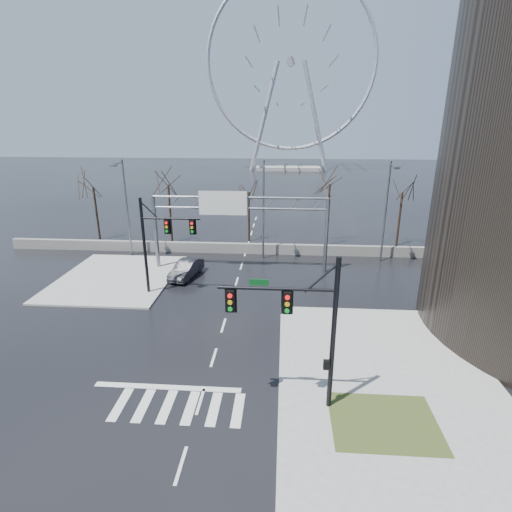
# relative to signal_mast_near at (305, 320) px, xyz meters

# --- Properties ---
(ground) EXTENTS (260.00, 260.00, 0.00)m
(ground) POSITION_rel_signal_mast_near_xyz_m (-5.14, 4.04, -4.87)
(ground) COLOR black
(ground) RESTS_ON ground
(sidewalk_near) EXTENTS (12.00, 12.00, 0.15)m
(sidewalk_near) POSITION_rel_signal_mast_near_xyz_m (4.86, -4.96, -4.80)
(sidewalk_near) COLOR gray
(sidewalk_near) RESTS_ON ground
(sidewalk_right_ext) EXTENTS (12.00, 10.00, 0.15)m
(sidewalk_right_ext) POSITION_rel_signal_mast_near_xyz_m (4.86, 6.04, -4.80)
(sidewalk_right_ext) COLOR gray
(sidewalk_right_ext) RESTS_ON ground
(sidewalk_far) EXTENTS (10.00, 12.00, 0.15)m
(sidewalk_far) POSITION_rel_signal_mast_near_xyz_m (-16.14, 16.04, -4.80)
(sidewalk_far) COLOR gray
(sidewalk_far) RESTS_ON ground
(grass_strip) EXTENTS (5.00, 4.00, 0.02)m
(grass_strip) POSITION_rel_signal_mast_near_xyz_m (3.86, -0.96, -4.72)
(grass_strip) COLOR #2F3F1A
(grass_strip) RESTS_ON sidewalk_near
(barrier_wall) EXTENTS (52.00, 0.50, 1.10)m
(barrier_wall) POSITION_rel_signal_mast_near_xyz_m (-5.14, 24.04, -4.32)
(barrier_wall) COLOR slate
(barrier_wall) RESTS_ON ground
(signal_mast_near) EXTENTS (5.52, 0.41, 8.00)m
(signal_mast_near) POSITION_rel_signal_mast_near_xyz_m (0.00, 0.00, 0.00)
(signal_mast_near) COLOR black
(signal_mast_near) RESTS_ON ground
(signal_mast_far) EXTENTS (4.72, 0.41, 8.00)m
(signal_mast_far) POSITION_rel_signal_mast_near_xyz_m (-11.01, 13.00, -0.04)
(signal_mast_far) COLOR black
(signal_mast_far) RESTS_ON ground
(sign_gantry) EXTENTS (16.36, 0.40, 7.60)m
(sign_gantry) POSITION_rel_signal_mast_near_xyz_m (-5.52, 19.00, 0.31)
(sign_gantry) COLOR slate
(sign_gantry) RESTS_ON ground
(streetlight_left) EXTENTS (0.50, 2.55, 10.00)m
(streetlight_left) POSITION_rel_signal_mast_near_xyz_m (-17.14, 22.20, 1.01)
(streetlight_left) COLOR slate
(streetlight_left) RESTS_ON ground
(streetlight_mid) EXTENTS (0.50, 2.55, 10.00)m
(streetlight_mid) POSITION_rel_signal_mast_near_xyz_m (-3.14, 22.20, 1.01)
(streetlight_mid) COLOR slate
(streetlight_mid) RESTS_ON ground
(streetlight_right) EXTENTS (0.50, 2.55, 10.00)m
(streetlight_right) POSITION_rel_signal_mast_near_xyz_m (8.86, 22.20, 1.01)
(streetlight_right) COLOR slate
(streetlight_right) RESTS_ON ground
(tree_far_left) EXTENTS (3.50, 3.50, 7.00)m
(tree_far_left) POSITION_rel_signal_mast_near_xyz_m (-23.14, 28.04, 0.70)
(tree_far_left) COLOR black
(tree_far_left) RESTS_ON ground
(tree_left) EXTENTS (3.75, 3.75, 7.50)m
(tree_left) POSITION_rel_signal_mast_near_xyz_m (-14.14, 27.54, 1.10)
(tree_left) COLOR black
(tree_left) RESTS_ON ground
(tree_center) EXTENTS (3.25, 3.25, 6.50)m
(tree_center) POSITION_rel_signal_mast_near_xyz_m (-5.14, 28.54, 0.30)
(tree_center) COLOR black
(tree_center) RESTS_ON ground
(tree_right) EXTENTS (3.90, 3.90, 7.80)m
(tree_right) POSITION_rel_signal_mast_near_xyz_m (3.86, 27.54, 1.34)
(tree_right) COLOR black
(tree_right) RESTS_ON ground
(tree_far_right) EXTENTS (3.40, 3.40, 6.80)m
(tree_far_right) POSITION_rel_signal_mast_near_xyz_m (11.86, 28.04, 0.54)
(tree_far_right) COLOR black
(tree_far_right) RESTS_ON ground
(ferris_wheel) EXTENTS (45.00, 6.00, 50.91)m
(ferris_wheel) POSITION_rel_signal_mast_near_xyz_m (-0.14, 99.04, 21.26)
(ferris_wheel) COLOR gray
(ferris_wheel) RESTS_ON ground
(car) EXTENTS (2.56, 4.85, 1.52)m
(car) POSITION_rel_signal_mast_near_xyz_m (-9.87, 16.86, -4.11)
(car) COLOR black
(car) RESTS_ON ground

